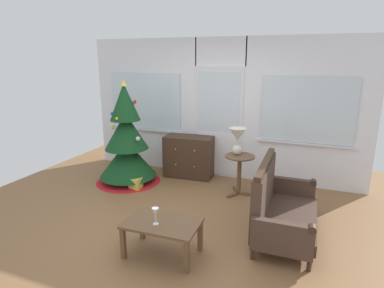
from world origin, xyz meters
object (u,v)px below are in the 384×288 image
(dresser_cabinet, at_px, (189,157))
(side_table, at_px, (239,167))
(coffee_table, at_px, (162,227))
(wine_glass, at_px, (155,212))
(gift_box, at_px, (136,183))
(settee_sofa, at_px, (278,206))
(table_lamp, at_px, (237,138))
(christmas_tree, at_px, (127,146))

(dresser_cabinet, xyz_separation_m, side_table, (1.08, -0.48, 0.08))
(coffee_table, distance_m, wine_glass, 0.22)
(wine_glass, bearing_deg, gift_box, 127.44)
(dresser_cabinet, xyz_separation_m, gift_box, (-0.63, -0.90, -0.29))
(settee_sofa, height_order, coffee_table, settee_sofa)
(settee_sofa, bearing_deg, gift_box, 166.06)
(dresser_cabinet, xyz_separation_m, coffee_table, (0.66, -2.46, -0.04))
(side_table, relative_size, gift_box, 3.41)
(settee_sofa, distance_m, table_lamp, 1.46)
(christmas_tree, bearing_deg, side_table, 4.60)
(coffee_table, bearing_deg, dresser_cabinet, 104.99)
(christmas_tree, xyz_separation_m, dresser_cabinet, (0.93, 0.64, -0.29))
(wine_glass, bearing_deg, settee_sofa, 39.82)
(dresser_cabinet, height_order, side_table, dresser_cabinet)
(christmas_tree, relative_size, coffee_table, 2.17)
(table_lamp, xyz_separation_m, coffee_table, (-0.36, -2.02, -0.60))
(coffee_table, height_order, wine_glass, wine_glass)
(dresser_cabinet, relative_size, gift_box, 4.74)
(side_table, height_order, coffee_table, side_table)
(coffee_table, bearing_deg, christmas_tree, 131.22)
(settee_sofa, relative_size, coffee_table, 1.70)
(table_lamp, bearing_deg, settee_sofa, -53.18)
(dresser_cabinet, height_order, coffee_table, dresser_cabinet)
(settee_sofa, distance_m, coffee_table, 1.50)
(gift_box, bearing_deg, wine_glass, -52.56)
(coffee_table, bearing_deg, table_lamp, 79.85)
(settee_sofa, relative_size, gift_box, 7.43)
(christmas_tree, distance_m, side_table, 2.03)
(table_lamp, bearing_deg, christmas_tree, -174.10)
(dresser_cabinet, distance_m, table_lamp, 1.24)
(settee_sofa, bearing_deg, side_table, 125.73)
(side_table, height_order, gift_box, side_table)
(coffee_table, height_order, gift_box, coffee_table)
(table_lamp, xyz_separation_m, gift_box, (-1.65, -0.47, -0.85))
(table_lamp, relative_size, coffee_table, 0.52)
(settee_sofa, height_order, gift_box, settee_sofa)
(wine_glass, bearing_deg, side_table, 77.14)
(christmas_tree, relative_size, dresser_cabinet, 2.00)
(christmas_tree, xyz_separation_m, gift_box, (0.31, -0.26, -0.58))
(dresser_cabinet, bearing_deg, coffee_table, -75.01)
(christmas_tree, height_order, table_lamp, christmas_tree)
(side_table, relative_size, wine_glass, 3.41)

